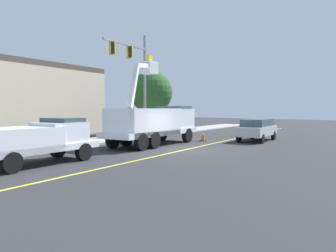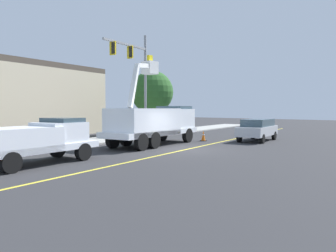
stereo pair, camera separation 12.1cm
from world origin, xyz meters
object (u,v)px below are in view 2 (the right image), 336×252
object	(u,v)px
utility_bucket_truck	(154,122)
traffic_cone_mid_front	(203,136)
service_pickup_truck	(36,140)
traffic_signal_mast	(136,70)
passing_minivan	(258,128)

from	to	relation	value
utility_bucket_truck	traffic_cone_mid_front	xyz separation A→B (m)	(4.40, -1.06, -1.20)
service_pickup_truck	traffic_signal_mast	distance (m)	13.70
service_pickup_truck	passing_minivan	size ratio (longest dim) A/B	1.16
utility_bucket_truck	traffic_signal_mast	distance (m)	6.48
utility_bucket_truck	traffic_cone_mid_front	world-z (taller)	utility_bucket_truck
traffic_signal_mast	service_pickup_truck	bearing A→B (deg)	-153.36
traffic_signal_mast	passing_minivan	bearing A→B (deg)	-60.51
utility_bucket_truck	service_pickup_truck	bearing A→B (deg)	-171.24
service_pickup_truck	traffic_cone_mid_front	bearing A→B (deg)	1.47
traffic_signal_mast	traffic_cone_mid_front	bearing A→B (deg)	-69.80
traffic_cone_mid_front	traffic_signal_mast	bearing A→B (deg)	110.20
service_pickup_truck	traffic_cone_mid_front	distance (m)	13.56
utility_bucket_truck	traffic_signal_mast	size ratio (longest dim) A/B	0.97
passing_minivan	traffic_signal_mast	xyz separation A→B (m)	(-4.84, 8.56, 4.76)
utility_bucket_truck	passing_minivan	distance (m)	8.38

